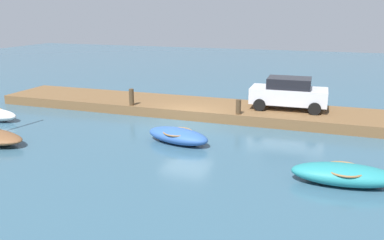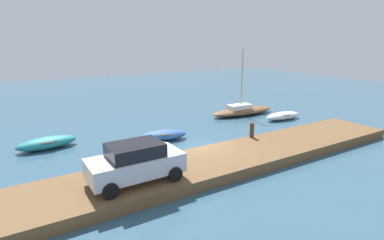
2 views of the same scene
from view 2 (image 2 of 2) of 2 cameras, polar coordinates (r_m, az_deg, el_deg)
ground_plane at (r=17.87m, az=1.24°, el=-6.15°), size 84.00×84.00×0.00m
dock_platform at (r=16.03m, az=5.70°, el=-7.73°), size 24.61×3.73×0.54m
dinghy_blue at (r=20.02m, az=-5.36°, el=-2.83°), size 3.22×1.93×0.67m
rowboat_teal at (r=20.38m, az=-25.74°, el=-3.91°), size 3.53×1.56×0.71m
rowboat_white at (r=26.23m, az=16.83°, el=0.78°), size 3.46×1.32×0.63m
sailboat_brown at (r=27.09m, az=9.52°, el=1.81°), size 6.29×2.13×5.70m
mooring_post_west at (r=15.81m, az=-5.38°, el=-5.52°), size 0.27×0.27×0.76m
mooring_post_mid_west at (r=19.09m, az=11.27°, el=-1.88°), size 0.27×0.27×0.93m
parked_car at (r=13.09m, az=-10.63°, el=-7.79°), size 4.02×2.07×1.70m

